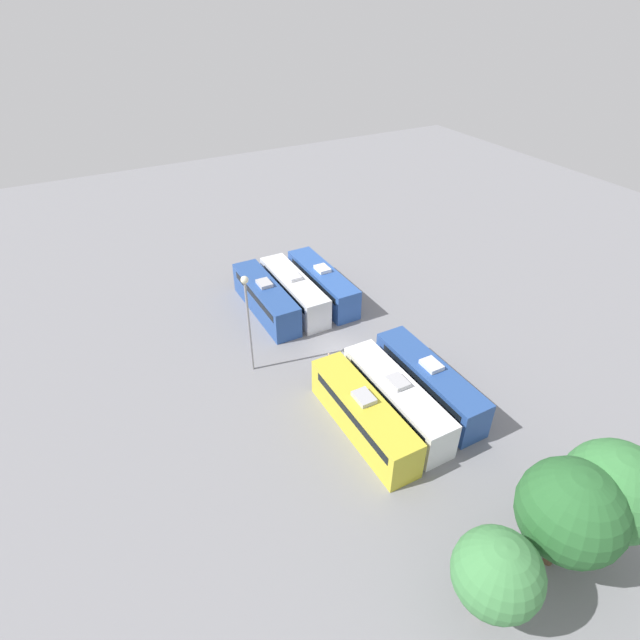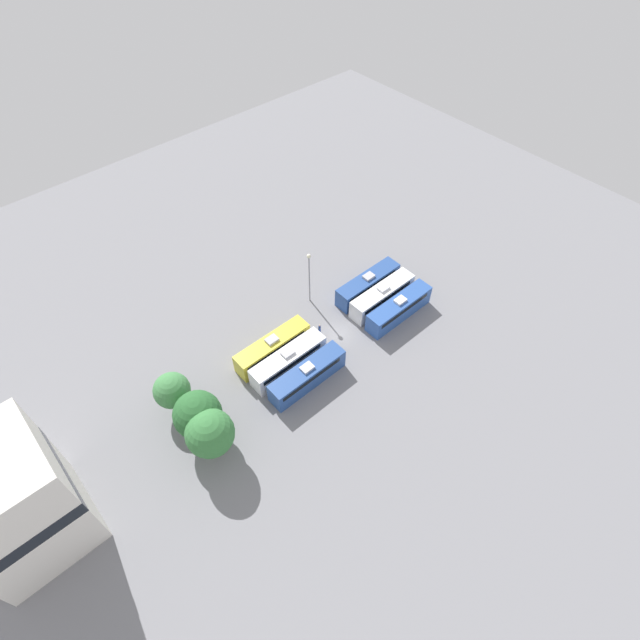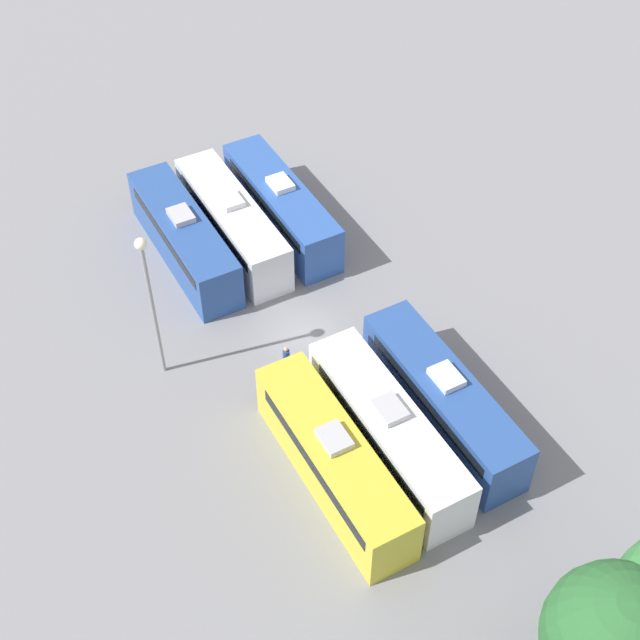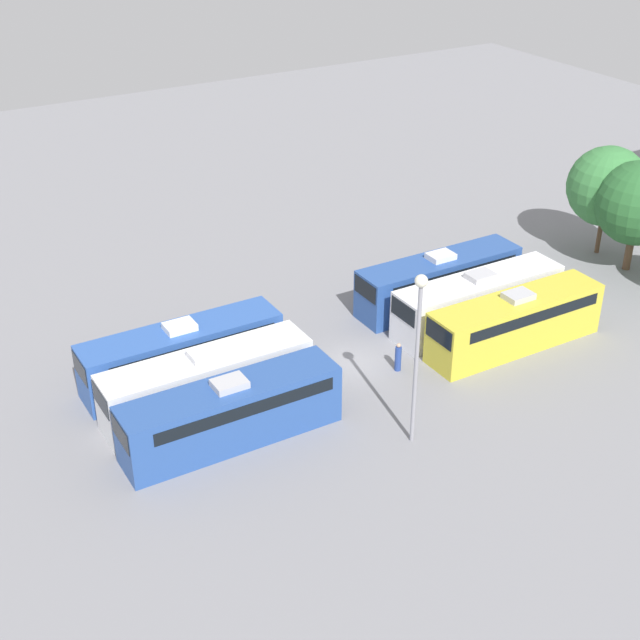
# 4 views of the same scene
# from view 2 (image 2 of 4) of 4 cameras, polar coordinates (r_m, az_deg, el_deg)

# --- Properties ---
(ground_plane) EXTENTS (121.47, 121.47, 0.00)m
(ground_plane) POSITION_cam_2_polar(r_m,az_deg,el_deg) (69.41, 2.02, -1.65)
(ground_plane) COLOR gray
(bus_0) EXTENTS (2.59, 10.92, 3.44)m
(bus_0) POSITION_cam_2_polar(r_m,az_deg,el_deg) (71.17, 8.99, 1.36)
(bus_0) COLOR #2D56A8
(bus_0) RESTS_ON ground_plane
(bus_1) EXTENTS (2.59, 10.92, 3.44)m
(bus_1) POSITION_cam_2_polar(r_m,az_deg,el_deg) (72.50, 7.12, 2.79)
(bus_1) COLOR silver
(bus_1) RESTS_ON ground_plane
(bus_2) EXTENTS (2.59, 10.92, 3.44)m
(bus_2) POSITION_cam_2_polar(r_m,az_deg,el_deg) (73.90, 5.48, 4.11)
(bus_2) COLOR #284C93
(bus_2) RESTS_ON ground_plane
(bus_3) EXTENTS (2.59, 10.92, 3.44)m
(bus_3) POSITION_cam_2_polar(r_m,az_deg,el_deg) (63.26, -1.48, -6.30)
(bus_3) COLOR #284C93
(bus_3) RESTS_ON ground_plane
(bus_4) EXTENTS (2.59, 10.92, 3.44)m
(bus_4) POSITION_cam_2_polar(r_m,az_deg,el_deg) (64.69, -3.65, -4.62)
(bus_4) COLOR white
(bus_4) RESTS_ON ground_plane
(bus_5) EXTENTS (2.59, 10.92, 3.44)m
(bus_5) POSITION_cam_2_polar(r_m,az_deg,el_deg) (66.13, -5.46, -3.12)
(bus_5) COLOR gold
(bus_5) RESTS_ON ground_plane
(worker_person) EXTENTS (0.36, 0.36, 1.69)m
(worker_person) POSITION_cam_2_polar(r_m,az_deg,el_deg) (68.94, -0.06, -1.06)
(worker_person) COLOR navy
(worker_person) RESTS_ON ground_plane
(light_pole) EXTENTS (0.60, 0.60, 8.97)m
(light_pole) POSITION_cam_2_polar(r_m,az_deg,el_deg) (69.41, -1.24, 5.65)
(light_pole) COLOR gray
(light_pole) RESTS_ON ground_plane
(tree_0) EXTENTS (5.46, 5.46, 7.62)m
(tree_0) POSITION_cam_2_polar(r_m,az_deg,el_deg) (56.71, -12.47, -12.53)
(tree_0) COLOR brown
(tree_0) RESTS_ON ground_plane
(tree_1) EXTENTS (5.56, 5.56, 7.51)m
(tree_1) POSITION_cam_2_polar(r_m,az_deg,el_deg) (58.35, -13.81, -10.47)
(tree_1) COLOR brown
(tree_1) RESTS_ON ground_plane
(tree_2) EXTENTS (4.39, 4.39, 6.16)m
(tree_2) POSITION_cam_2_polar(r_m,az_deg,el_deg) (61.83, -16.57, -7.72)
(tree_2) COLOR brown
(tree_2) RESTS_ON ground_plane
(depot_building) EXTENTS (10.29, 9.99, 14.54)m
(depot_building) POSITION_cam_2_polar(r_m,az_deg,el_deg) (57.35, -31.60, -17.45)
(depot_building) COLOR silver
(depot_building) RESTS_ON ground_plane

